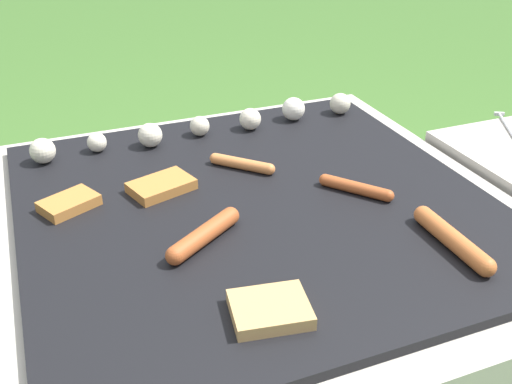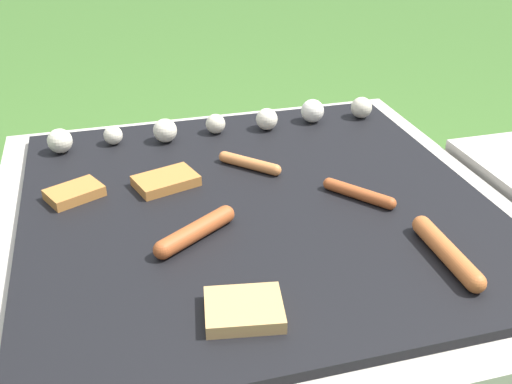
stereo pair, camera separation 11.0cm
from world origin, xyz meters
name	(u,v)px [view 2 (the right image)]	position (x,y,z in m)	size (l,w,h in m)	color
ground_plane	(256,377)	(0.00, 0.00, 0.00)	(14.00, 14.00, 0.00)	#3D6628
grill	(256,298)	(0.00, 0.00, 0.23)	(0.96, 0.96, 0.45)	#B2AA9E
sausage_front_right	(249,163)	(0.02, 0.13, 0.47)	(0.11, 0.11, 0.02)	#C6753D
sausage_back_left	(359,193)	(0.19, -0.04, 0.47)	(0.10, 0.12, 0.02)	#A34C23
sausage_front_center	(447,252)	(0.24, -0.26, 0.47)	(0.03, 0.19, 0.03)	#B7602D
sausage_mid_right	(196,231)	(-0.13, -0.09, 0.47)	(0.15, 0.11, 0.03)	#A34C23
bread_slice_center	(166,181)	(-0.15, 0.11, 0.46)	(0.13, 0.11, 0.02)	#B27033
bread_slice_right	(74,193)	(-0.33, 0.10, 0.46)	(0.12, 0.10, 0.02)	#B27033
bread_slice_left	(244,310)	(-0.10, -0.30, 0.46)	(0.12, 0.11, 0.02)	tan
mushroom_row	(225,123)	(0.01, 0.32, 0.48)	(0.76, 0.08, 0.06)	beige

